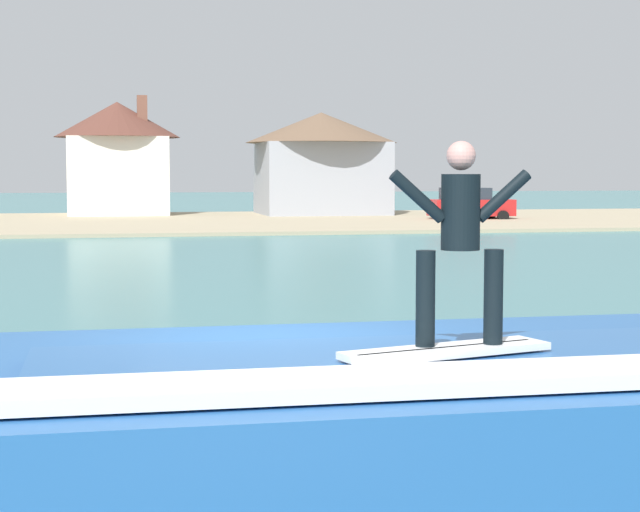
# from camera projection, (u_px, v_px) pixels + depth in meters

# --- Properties ---
(ground_plane) EXTENTS (260.00, 260.00, 0.00)m
(ground_plane) POSITION_uv_depth(u_px,v_px,m) (266.00, 447.00, 10.44)
(ground_plane) COLOR teal
(wave_crest) EXTENTS (8.30, 4.37, 1.25)m
(wave_crest) POSITION_uv_depth(u_px,v_px,m) (439.00, 414.00, 9.33)
(wave_crest) COLOR #265B9D
(wave_crest) RESTS_ON ground_plane
(surfboard) EXTENTS (1.87, 0.91, 0.06)m
(surfboard) POSITION_uv_depth(u_px,v_px,m) (446.00, 351.00, 8.58)
(surfboard) COLOR white
(surfboard) RESTS_ON wave_crest
(surfer) EXTENTS (1.21, 0.32, 1.68)m
(surfer) POSITION_uv_depth(u_px,v_px,m) (460.00, 232.00, 8.59)
(surfer) COLOR black
(surfer) RESTS_ON surfboard
(shoreline_bank) EXTENTS (120.00, 23.04, 0.16)m
(shoreline_bank) POSITION_uv_depth(u_px,v_px,m) (136.00, 222.00, 55.14)
(shoreline_bank) COLOR tan
(shoreline_bank) RESTS_ON ground_plane
(car_far_shore) EXTENTS (4.52, 2.21, 1.86)m
(car_far_shore) POSITION_uv_depth(u_px,v_px,m) (470.00, 204.00, 57.41)
(car_far_shore) COLOR red
(car_far_shore) RESTS_ON ground_plane
(house_gabled_white) EXTENTS (9.21, 9.21, 6.32)m
(house_gabled_white) POSITION_uv_depth(u_px,v_px,m) (321.00, 158.00, 63.83)
(house_gabled_white) COLOR #9EA3AD
(house_gabled_white) RESTS_ON ground_plane
(house_small_cottage) EXTENTS (7.52, 7.52, 7.25)m
(house_small_cottage) POSITION_uv_depth(u_px,v_px,m) (118.00, 153.00, 63.14)
(house_small_cottage) COLOR silver
(house_small_cottage) RESTS_ON ground_plane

